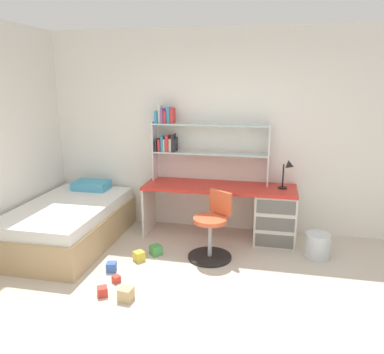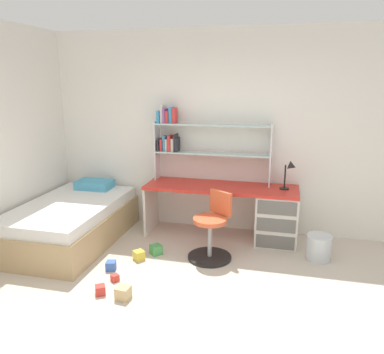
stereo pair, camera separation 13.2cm
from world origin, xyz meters
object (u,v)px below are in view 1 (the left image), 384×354
object	(u,v)px
swivel_chair	(212,232)
waste_bin	(318,246)
toy_block_red_0	(102,292)
toy_block_blue_4	(111,267)
desk	(259,211)
toy_block_green_2	(156,250)
desk_lamp	(288,170)
bookshelf_hutch	(192,138)
bed_platform	(69,223)
toy_block_yellow_3	(139,256)
toy_block_natural_1	(126,294)
toy_block_red_5	(116,279)

from	to	relation	value
swivel_chair	waste_bin	bearing A→B (deg)	12.06
toy_block_red_0	toy_block_blue_4	world-z (taller)	toy_block_blue_4
desk	toy_block_green_2	xyz separation A→B (m)	(-1.20, -0.74, -0.34)
toy_block_green_2	toy_block_blue_4	bearing A→B (deg)	-125.97
waste_bin	desk	bearing A→B (deg)	150.84
desk_lamp	swivel_chair	size ratio (longest dim) A/B	0.48
desk	waste_bin	xyz separation A→B (m)	(0.72, -0.40, -0.25)
swivel_chair	bookshelf_hutch	bearing A→B (deg)	116.10
bed_platform	toy_block_yellow_3	distance (m)	1.12
bookshelf_hutch	toy_block_yellow_3	distance (m)	1.72
waste_bin	toy_block_natural_1	xyz separation A→B (m)	(-1.90, -1.34, -0.09)
bookshelf_hutch	swivel_chair	bearing A→B (deg)	-63.90
desk_lamp	toy_block_green_2	distance (m)	1.94
waste_bin	toy_block_red_5	world-z (taller)	waste_bin
bed_platform	waste_bin	world-z (taller)	bed_platform
toy_block_natural_1	toy_block_red_5	xyz separation A→B (m)	(-0.22, 0.29, -0.03)
swivel_chair	toy_block_yellow_3	distance (m)	0.90
desk	toy_block_green_2	size ratio (longest dim) A/B	16.60
toy_block_green_2	waste_bin	bearing A→B (deg)	10.09
swivel_chair	toy_block_red_0	size ratio (longest dim) A/B	8.42
toy_block_yellow_3	toy_block_red_5	bearing A→B (deg)	-96.83
desk	toy_block_yellow_3	xyz separation A→B (m)	(-1.35, -0.92, -0.34)
bookshelf_hutch	desk_lamp	bearing A→B (deg)	-7.57
toy_block_red_0	desk	bearing A→B (deg)	50.16
toy_block_red_0	toy_block_blue_4	size ratio (longest dim) A/B	0.92
toy_block_red_0	toy_block_green_2	size ratio (longest dim) A/B	0.79
toy_block_red_5	desk_lamp	bearing A→B (deg)	39.93
desk_lamp	toy_block_yellow_3	xyz separation A→B (m)	(-1.69, -0.94, -0.91)
desk	toy_block_red_0	bearing A→B (deg)	-129.84
toy_block_blue_4	bookshelf_hutch	bearing A→B (deg)	66.54
toy_block_yellow_3	toy_block_blue_4	distance (m)	0.38
waste_bin	toy_block_yellow_3	bearing A→B (deg)	-165.78
toy_block_red_0	toy_block_red_5	world-z (taller)	toy_block_red_0
toy_block_red_0	toy_block_blue_4	distance (m)	0.50
bookshelf_hutch	toy_block_natural_1	size ratio (longest dim) A/B	12.47
swivel_chair	desk	bearing A→B (deg)	51.79
desk_lamp	toy_block_green_2	bearing A→B (deg)	-153.83
desk_lamp	toy_block_yellow_3	world-z (taller)	desk_lamp
bed_platform	toy_block_red_0	distance (m)	1.48
bed_platform	toy_block_red_5	size ratio (longest dim) A/B	26.12
toy_block_natural_1	swivel_chair	bearing A→B (deg)	58.51
toy_block_natural_1	bed_platform	bearing A→B (deg)	137.28
waste_bin	toy_block_blue_4	bearing A→B (deg)	-159.78
bed_platform	toy_block_red_0	size ratio (longest dim) A/B	19.80
toy_block_natural_1	toy_block_yellow_3	world-z (taller)	toy_block_natural_1
bookshelf_hutch	toy_block_red_5	distance (m)	2.12
toy_block_yellow_3	toy_block_natural_1	bearing A→B (deg)	-78.87
toy_block_red_0	toy_block_blue_4	bearing A→B (deg)	103.61
bookshelf_hutch	toy_block_blue_4	bearing A→B (deg)	-113.46
bookshelf_hutch	desk	bearing A→B (deg)	-11.20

